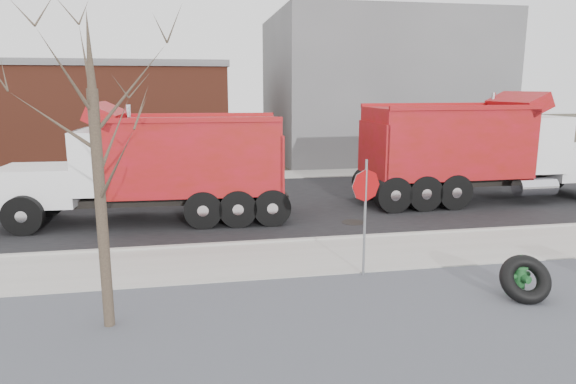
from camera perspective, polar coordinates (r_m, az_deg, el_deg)
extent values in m
plane|color=#383328|center=(11.98, -1.85, -8.05)|extent=(120.00, 120.00, 0.00)
cube|color=slate|center=(8.80, 1.74, -15.49)|extent=(60.00, 5.00, 0.03)
cube|color=#9E9B93|center=(12.20, -2.03, -7.52)|extent=(60.00, 2.50, 0.06)
cube|color=#9E9B93|center=(13.42, -2.87, -5.63)|extent=(60.00, 0.15, 0.11)
cube|color=black|center=(17.99, -4.91, -1.35)|extent=(60.00, 9.40, 0.02)
cube|color=#9E9B93|center=(23.56, -6.30, 1.75)|extent=(60.00, 2.00, 0.06)
cube|color=slate|center=(31.06, 9.77, 11.37)|extent=(12.00, 10.00, 8.00)
cube|color=maroon|center=(29.40, -27.21, 7.34)|extent=(20.00, 8.00, 5.00)
cube|color=slate|center=(29.38, -27.69, 12.49)|extent=(20.20, 8.20, 0.30)
cylinder|color=#382D23|center=(8.92, -20.03, -2.23)|extent=(0.18, 0.18, 4.00)
cone|color=#382D23|center=(8.71, -21.24, 14.63)|extent=(0.14, 0.14, 1.20)
cylinder|color=#25632E|center=(11.21, 24.15, -10.35)|extent=(0.45, 0.45, 0.06)
cylinder|color=#25632E|center=(11.10, 24.28, -8.88)|extent=(0.23, 0.23, 0.61)
cylinder|color=#25632E|center=(11.01, 24.40, -7.54)|extent=(0.30, 0.30, 0.05)
sphere|color=#25632E|center=(10.98, 24.44, -7.04)|extent=(0.24, 0.24, 0.24)
cylinder|color=#25632E|center=(10.95, 24.49, -6.54)|extent=(0.05, 0.05, 0.06)
cylinder|color=#25632E|center=(10.95, 23.69, -8.60)|extent=(0.14, 0.13, 0.11)
cylinder|color=#25632E|center=(11.19, 24.93, -8.28)|extent=(0.14, 0.13, 0.11)
cylinder|color=#25632E|center=(10.97, 24.97, -8.79)|extent=(0.17, 0.15, 0.15)
torus|color=black|center=(10.90, 24.86, -8.79)|extent=(1.10, 0.96, 0.94)
cylinder|color=gray|center=(11.01, 8.53, -3.00)|extent=(0.05, 0.05, 2.55)
cylinder|color=#A50B0E|center=(10.85, 8.65, 0.73)|extent=(0.67, 0.24, 0.69)
cube|color=black|center=(19.65, 20.47, 1.14)|extent=(9.20, 1.11, 0.24)
cube|color=white|center=(21.77, 28.95, 2.97)|extent=(2.40, 2.14, 1.18)
cube|color=white|center=(20.51, 25.09, 5.00)|extent=(1.76, 2.50, 1.93)
cube|color=black|center=(20.92, 26.88, 6.43)|extent=(0.09, 2.15, 0.86)
cube|color=#A40E1E|center=(18.75, 17.14, 5.39)|extent=(5.42, 2.68, 2.36)
cylinder|color=silver|center=(20.82, 21.65, 6.69)|extent=(0.15, 0.15, 2.58)
cylinder|color=black|center=(22.88, 27.30, 1.70)|extent=(1.19, 0.34, 1.18)
cylinder|color=black|center=(19.32, 12.05, 1.14)|extent=(1.19, 0.34, 1.18)
cylinder|color=black|center=(17.49, 14.74, -0.06)|extent=(1.19, 0.34, 1.18)
cube|color=black|center=(16.06, -14.68, -0.87)|extent=(8.17, 1.24, 0.22)
cube|color=white|center=(16.64, -25.73, 0.71)|extent=(2.28, 2.04, 1.10)
cube|color=silver|center=(17.00, -29.17, 0.59)|extent=(0.14, 1.74, 1.00)
cube|color=white|center=(16.05, -19.48, 3.36)|extent=(1.70, 2.36, 1.79)
cube|color=black|center=(16.16, -22.21, 5.00)|extent=(0.14, 1.99, 0.80)
cube|color=#A40E1E|center=(15.73, -10.23, 4.05)|extent=(5.08, 2.61, 2.19)
cylinder|color=silver|center=(14.92, -17.09, 4.68)|extent=(0.15, 0.15, 2.39)
cylinder|color=black|center=(15.83, -27.37, -2.35)|extent=(1.11, 0.35, 1.10)
cylinder|color=black|center=(17.82, -25.14, -0.71)|extent=(1.11, 0.35, 1.10)
cylinder|color=black|center=(15.04, -5.61, -1.76)|extent=(1.11, 0.35, 1.10)
cylinder|color=black|center=(16.91, -5.89, -0.28)|extent=(1.11, 0.35, 1.10)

